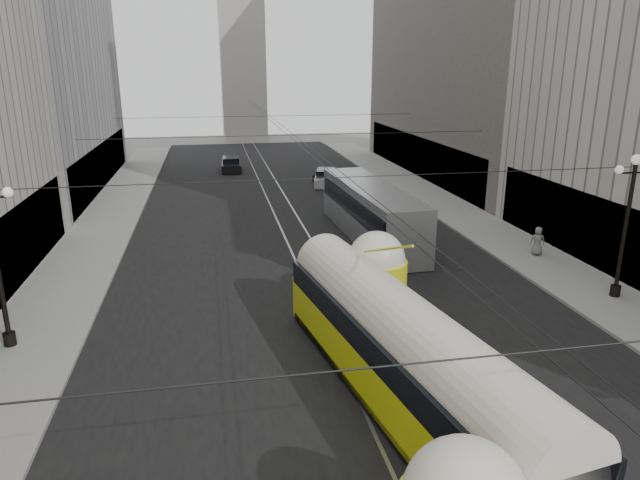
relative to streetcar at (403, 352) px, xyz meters
name	(u,v)px	position (x,y,z in m)	size (l,w,h in m)	color
road	(292,227)	(-0.50, 20.58, -1.75)	(20.00, 85.00, 0.02)	black
sidewalk_left	(107,221)	(-12.50, 24.08, -1.68)	(4.00, 72.00, 0.15)	gray
sidewalk_right	(445,206)	(11.50, 24.08, -1.68)	(4.00, 72.00, 0.15)	gray
rail_left	(281,228)	(-1.25, 20.58, -1.75)	(0.12, 85.00, 0.04)	gray
rail_right	(303,227)	(0.25, 20.58, -1.75)	(0.12, 85.00, 0.04)	gray
building_left_far	(4,8)	(-20.49, 36.08, 12.56)	(12.60, 28.60, 28.60)	#999999
distant_tower	(241,28)	(-0.50, 68.08, 13.21)	(6.00, 6.00, 31.36)	#B2AFA8
lamppost_right_mid	(627,219)	(12.10, 6.08, 1.99)	(1.86, 0.44, 6.37)	black
catenary	(295,138)	(-0.38, 19.57, 4.13)	(25.00, 72.00, 0.23)	black
streetcar	(403,352)	(0.00, 0.00, 0.00)	(4.85, 16.19, 3.59)	#D9E513
city_bus	(371,210)	(3.82, 17.23, 0.02)	(3.24, 12.88, 3.25)	#9FA2A4
sedan_white_far	(326,178)	(4.39, 33.57, -1.12)	(2.88, 4.77, 1.41)	#BDBDBD
sedan_dark_far	(231,165)	(-3.53, 42.21, -1.13)	(1.95, 4.46, 1.39)	black
pedestrian_sidewalk_right	(538,241)	(11.79, 12.05, -0.82)	(0.77, 0.47, 1.58)	slate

